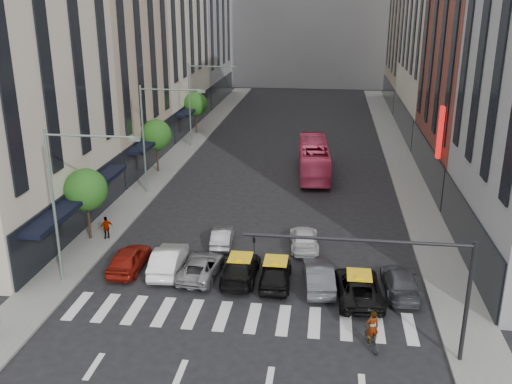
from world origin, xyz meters
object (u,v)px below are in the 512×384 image
(bus, at_px, (314,158))
(taxi_center, at_px, (276,273))
(streetlamp_near, at_px, (68,187))
(pedestrian_far, at_px, (107,228))
(taxi_left, at_px, (241,268))
(streetlamp_mid, at_px, (154,125))
(car_white_front, at_px, (168,260))
(car_red, at_px, (129,259))
(streetlamp_far, at_px, (198,94))
(motorcycle, at_px, (371,339))

(bus, bearing_deg, taxi_center, 82.50)
(streetlamp_near, xyz_separation_m, pedestrian_far, (-0.60, 6.10, -4.96))
(streetlamp_near, distance_m, taxi_left, 10.83)
(streetlamp_mid, relative_size, car_white_front, 1.93)
(car_white_front, bearing_deg, taxi_center, 169.62)
(streetlamp_mid, relative_size, car_red, 2.05)
(car_red, xyz_separation_m, taxi_center, (9.04, -0.70, -0.00))
(streetlamp_far, bearing_deg, motorcycle, -65.51)
(streetlamp_near, bearing_deg, streetlamp_mid, 90.00)
(streetlamp_near, xyz_separation_m, car_white_front, (4.84, 2.15, -5.13))
(taxi_left, bearing_deg, bus, -99.18)
(pedestrian_far, bearing_deg, taxi_left, 116.53)
(streetlamp_far, height_order, bus, streetlamp_far)
(car_white_front, distance_m, bus, 22.78)
(car_red, bearing_deg, motorcycle, 155.96)
(car_red, height_order, taxi_left, car_red)
(bus, bearing_deg, car_red, 60.15)
(car_white_front, height_order, taxi_center, car_white_front)
(car_red, distance_m, car_white_front, 2.43)
(streetlamp_mid, relative_size, taxi_left, 1.86)
(car_white_front, xyz_separation_m, pedestrian_far, (-5.44, 3.96, 0.18))
(streetlamp_near, bearing_deg, car_red, 39.99)
(taxi_center, height_order, motorcycle, taxi_center)
(car_white_front, xyz_separation_m, taxi_center, (6.61, -0.81, -0.02))
(streetlamp_mid, height_order, car_white_front, streetlamp_mid)
(streetlamp_near, height_order, taxi_left, streetlamp_near)
(motorcycle, distance_m, pedestrian_far, 20.14)
(streetlamp_far, relative_size, taxi_left, 1.86)
(taxi_left, bearing_deg, motorcycle, 140.02)
(streetlamp_far, relative_size, bus, 0.81)
(car_white_front, relative_size, bus, 0.42)
(streetlamp_near, relative_size, car_white_front, 1.93)
(streetlamp_mid, height_order, car_red, streetlamp_mid)
(streetlamp_mid, distance_m, taxi_left, 17.86)
(bus, xyz_separation_m, motorcycle, (3.70, -27.83, -1.09))
(car_red, relative_size, pedestrian_far, 2.75)
(streetlamp_near, height_order, taxi_center, streetlamp_near)
(pedestrian_far, bearing_deg, motorcycle, 109.04)
(streetlamp_near, distance_m, streetlamp_mid, 16.00)
(bus, height_order, motorcycle, bus)
(streetlamp_far, distance_m, taxi_center, 33.14)
(bus, bearing_deg, streetlamp_near, 57.40)
(car_white_front, height_order, motorcycle, car_white_front)
(streetlamp_near, relative_size, streetlamp_far, 1.00)
(taxi_left, xyz_separation_m, bus, (3.54, 21.75, 0.85))
(pedestrian_far, bearing_deg, streetlamp_near, 56.07)
(car_white_front, xyz_separation_m, taxi_left, (4.50, -0.45, -0.07))
(taxi_left, distance_m, motorcycle, 9.46)
(streetlamp_near, distance_m, streetlamp_far, 32.00)
(streetlamp_far, relative_size, taxi_center, 2.06)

